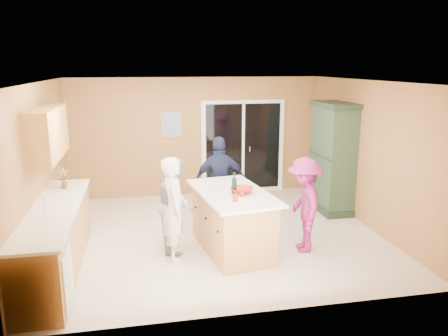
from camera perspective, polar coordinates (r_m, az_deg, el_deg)
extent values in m
plane|color=beige|center=(7.64, -0.97, -8.64)|extent=(5.50, 5.50, 0.00)
cube|color=white|center=(7.09, -1.05, 11.24)|extent=(5.50, 5.00, 0.10)
cube|color=tan|center=(9.68, -3.61, 4.06)|extent=(5.50, 0.10, 2.60)
cube|color=tan|center=(4.90, 4.14, -5.30)|extent=(5.50, 0.10, 2.60)
cube|color=tan|center=(7.31, -22.76, -0.05)|extent=(0.10, 5.00, 2.60)
cube|color=tan|center=(8.18, 18.32, 1.67)|extent=(0.10, 5.00, 2.60)
cube|color=#BB8349|center=(6.65, -21.04, -8.86)|extent=(0.60, 3.00, 0.90)
cube|color=silver|center=(5.68, -22.76, -13.46)|extent=(0.62, 0.60, 0.72)
cube|color=silver|center=(6.49, -21.26, -5.01)|extent=(0.65, 3.05, 0.04)
cylinder|color=silver|center=(5.98, -22.34, -4.95)|extent=(0.02, 0.02, 0.30)
cube|color=#BB8349|center=(6.98, -22.09, 4.24)|extent=(0.35, 1.60, 0.75)
cube|color=white|center=(9.89, 2.48, 2.80)|extent=(1.90, 0.05, 2.10)
cube|color=black|center=(9.87, 2.50, 2.78)|extent=(1.70, 0.03, 1.94)
cube|color=white|center=(9.87, 2.51, 2.78)|extent=(0.06, 0.04, 1.94)
cube|color=silver|center=(9.90, 3.37, 2.51)|extent=(0.02, 0.03, 0.12)
cube|color=tan|center=(9.56, -6.91, 5.69)|extent=(0.46, 0.03, 0.56)
cube|color=#486A95|center=(9.55, -6.90, 5.68)|extent=(0.38, 0.02, 0.48)
cube|color=#BB8349|center=(6.88, 1.06, -7.09)|extent=(1.06, 1.73, 0.92)
cube|color=silver|center=(6.72, 1.08, -3.24)|extent=(1.25, 1.96, 0.04)
cube|color=black|center=(7.03, 1.04, -10.21)|extent=(0.97, 1.63, 0.10)
cube|color=#1F3222|center=(9.13, 13.66, -4.88)|extent=(0.60, 1.13, 0.13)
cube|color=#334C35|center=(8.87, 14.02, 1.30)|extent=(0.53, 1.07, 2.01)
cube|color=#1F3222|center=(8.72, 14.41, 8.05)|extent=(0.62, 1.18, 0.09)
imported|color=silver|center=(6.50, -6.49, -5.36)|extent=(0.38, 0.58, 1.57)
imported|color=#9C9C9E|center=(6.87, -6.37, -4.65)|extent=(0.60, 0.76, 1.50)
imported|color=#1A1C3A|center=(7.83, -0.53, -1.79)|extent=(0.96, 0.40, 1.63)
imported|color=#911F6D|center=(6.89, 10.40, -4.76)|extent=(0.67, 1.02, 1.49)
imported|color=red|center=(6.64, 2.33, -2.89)|extent=(0.41, 0.41, 0.08)
imported|color=#AD1128|center=(7.36, -20.24, -1.24)|extent=(0.21, 0.17, 0.34)
cylinder|color=red|center=(6.45, 2.32, -3.31)|extent=(0.07, 0.07, 0.10)
cylinder|color=red|center=(6.23, 1.47, -3.89)|extent=(0.09, 0.09, 0.11)
cylinder|color=black|center=(6.55, 1.34, -2.40)|extent=(0.08, 0.08, 0.24)
cylinder|color=black|center=(6.51, 1.35, -1.00)|extent=(0.03, 0.03, 0.09)
cylinder|color=silver|center=(6.56, -0.42, -3.39)|extent=(0.27, 0.27, 0.02)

